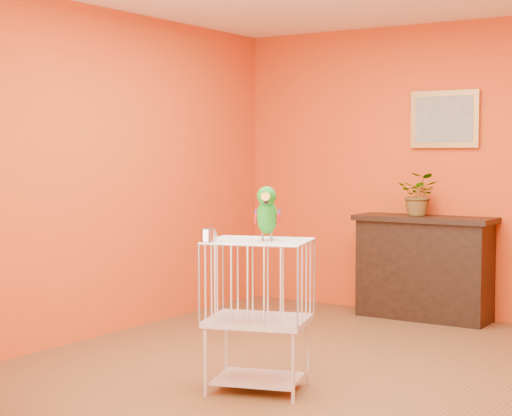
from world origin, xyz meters
The scene contains 8 objects.
ground centered at (0.00, 0.00, 0.00)m, with size 4.50×4.50×0.00m, color brown.
room_shell centered at (0.00, 0.00, 1.58)m, with size 4.50×4.50×4.50m.
console_cabinet centered at (-0.10, 2.04, 0.45)m, with size 1.22×0.44×0.90m.
potted_plant centered at (-0.15, 2.03, 1.05)m, with size 0.34×0.38×0.30m, color #26722D.
framed_picture centered at (0.00, 2.22, 1.75)m, with size 0.62×0.04×0.50m.
birdcage centered at (-0.10, -0.65, 0.48)m, with size 0.71×0.62×0.93m.
feed_cup centered at (-0.29, -0.89, 0.97)m, with size 0.10×0.10×0.07m, color silver.
parrot centered at (-0.04, -0.63, 1.10)m, with size 0.21×0.29×0.33m.
Camera 1 is at (2.70, -4.99, 1.46)m, focal length 60.00 mm.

